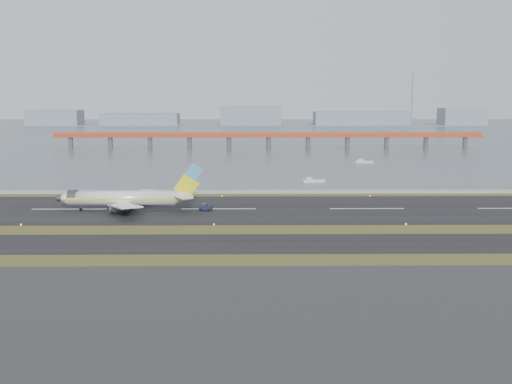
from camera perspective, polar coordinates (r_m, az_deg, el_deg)
ground at (r=143.01m, az=-3.92°, el=-3.56°), size 1000.00×1000.00×0.00m
apron_strip at (r=89.98m, az=-5.96°, el=-10.65°), size 1000.00×50.00×0.10m
taxiway_strip at (r=131.29m, az=-4.22°, el=-4.60°), size 1000.00×18.00×0.10m
runway_strip at (r=172.44m, az=-3.35°, el=-1.52°), size 1000.00×45.00×0.10m
seawall at (r=201.99m, az=-2.94°, el=0.03°), size 1000.00×2.50×1.00m
bay_water at (r=600.56m, az=-1.39°, el=5.38°), size 1400.00×800.00×1.30m
red_pier at (r=390.58m, az=1.13°, el=4.96°), size 260.00×5.00×10.20m
far_shoreline at (r=760.16m, az=-0.20°, el=6.42°), size 1400.00×80.00×60.50m
airliner at (r=171.94m, az=-11.31°, el=-0.55°), size 38.52×32.89×12.80m
pushback_tug at (r=169.80m, az=-4.51°, el=-1.37°), size 3.55×2.65×2.02m
workboat_near at (r=229.40m, az=5.05°, el=1.01°), size 8.24×3.93×1.92m
workboat_far at (r=304.23m, az=9.56°, el=2.68°), size 8.30×4.07×1.93m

